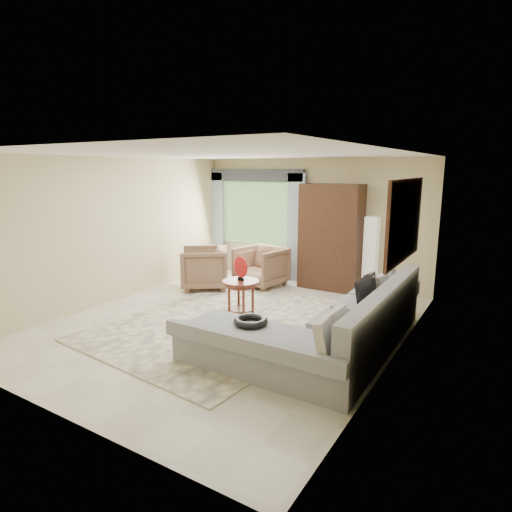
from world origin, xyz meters
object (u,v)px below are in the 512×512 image
Objects in this scene: potted_plant at (207,265)px; floor_lamp at (371,256)px; coffee_table at (241,297)px; armchair_right at (261,267)px; armoire at (331,237)px; armchair_left at (204,268)px; tv_screen at (367,294)px; sectional_sofa at (334,332)px.

potted_plant is 0.32× the size of floor_lamp.
coffee_table reaches higher than potted_plant.
floor_lamp is at bearing 27.60° from armchair_right.
potted_plant is at bearing -172.22° from floor_lamp.
floor_lamp is at bearing 4.29° from armoire.
armchair_left is 0.44× the size of armoire.
armchair_left is at bearing -154.77° from floor_lamp.
potted_plant is 3.68m from floor_lamp.
tv_screen is at bearing -1.62° from coffee_table.
floor_lamp reaches higher than coffee_table.
tv_screen is at bearing -58.02° from armoire.
potted_plant is at bearing 148.65° from sectional_sofa.
floor_lamp reaches higher than armchair_left.
coffee_table is 0.65× the size of armchair_left.
coffee_table is at bearing -58.98° from armchair_right.
tv_screen reaches higher than armchair_left.
coffee_table is at bearing 163.24° from sectional_sofa.
sectional_sofa is at bearing -118.34° from tv_screen.
armchair_right is (-0.67, 1.75, 0.09)m from coffee_table.
coffee_table is 2.82m from floor_lamp.
potted_plant is at bearing -175.50° from armchair_right.
tv_screen reaches higher than sectional_sofa.
armchair_left reaches higher than coffee_table.
armoire reaches higher than armchair_left.
armchair_left reaches higher than armchair_right.
floor_lamp is at bearing 98.33° from sectional_sofa.
tv_screen reaches higher than potted_plant.
armoire is (2.81, 0.43, 0.81)m from potted_plant.
sectional_sofa is 3.24m from armoire.
armchair_right is 1.54m from armoire.
floor_lamp reaches higher than potted_plant.
sectional_sofa is 3.03m from floor_lamp.
potted_plant is (-2.20, 1.91, -0.08)m from coffee_table.
sectional_sofa is at bearing -66.94° from armoire.
floor_lamp is (3.61, 0.49, 0.51)m from potted_plant.
floor_lamp is at bearing 7.78° from potted_plant.
sectional_sofa is at bearing -32.42° from armchair_right.
armchair_left is 1.16m from armchair_right.
armchair_left is 2.62m from armoire.
sectional_sofa is at bearing -81.67° from floor_lamp.
armoire is (1.27, 0.59, 0.64)m from armchair_right.
armchair_right is at bearing 94.10° from armchair_left.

